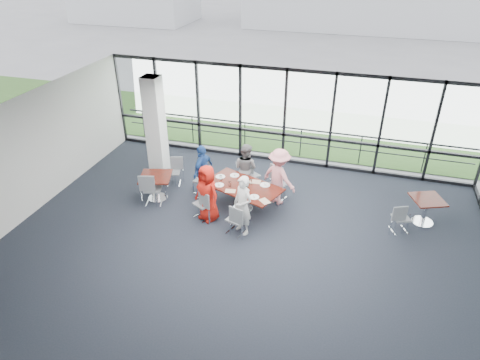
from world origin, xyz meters
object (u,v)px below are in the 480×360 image
(diner_far_left, at_px, (246,168))
(chair_spare_la, at_px, (153,189))
(diner_near_left, at_px, (207,193))
(main_table, at_px, (243,189))
(chair_main_nl, at_px, (203,204))
(chair_spare_lb, at_px, (173,172))
(diner_far_right, at_px, (279,177))
(side_table_right, at_px, (427,203))
(chair_main_end, at_px, (202,180))
(chair_main_fr, at_px, (277,184))
(diner_end, at_px, (203,170))
(chair_spare_r, at_px, (401,218))
(structural_column, at_px, (156,128))
(diner_near_right, at_px, (243,205))
(chair_main_fl, at_px, (251,175))
(side_table_left, at_px, (156,179))
(chair_main_nr, at_px, (236,219))

(diner_far_left, bearing_deg, chair_spare_la, 51.36)
(diner_near_left, bearing_deg, main_table, 69.96)
(chair_main_nl, height_order, chair_spare_la, chair_spare_la)
(chair_spare_lb, bearing_deg, diner_far_right, 161.20)
(side_table_right, bearing_deg, diner_far_left, 177.85)
(main_table, bearing_deg, chair_spare_lb, -175.76)
(chair_main_end, bearing_deg, diner_far_left, 115.84)
(main_table, bearing_deg, chair_main_nl, -121.45)
(main_table, height_order, chair_spare_la, chair_spare_la)
(chair_main_fr, bearing_deg, diner_far_left, 13.13)
(diner_end, relative_size, chair_spare_r, 1.93)
(chair_main_end, height_order, chair_spare_r, chair_main_end)
(structural_column, height_order, diner_far_right, structural_column)
(diner_near_right, distance_m, chair_main_fr, 1.92)
(chair_main_fr, bearing_deg, chair_main_end, 28.39)
(chair_main_fl, bearing_deg, chair_main_fr, -167.02)
(side_table_right, distance_m, chair_main_fr, 4.02)
(side_table_left, height_order, side_table_right, same)
(diner_far_right, bearing_deg, chair_spare_lb, 26.26)
(chair_main_nl, bearing_deg, diner_end, 140.66)
(diner_far_right, distance_m, diner_end, 2.22)
(diner_near_left, distance_m, chair_main_end, 1.46)
(diner_far_left, height_order, chair_spare_la, diner_far_left)
(chair_main_nr, distance_m, chair_spare_r, 4.24)
(structural_column, distance_m, chair_main_fr, 4.10)
(chair_main_fl, xyz_separation_m, chair_spare_lb, (-2.34, -0.42, -0.04))
(chair_main_nr, bearing_deg, chair_spare_r, 35.24)
(diner_near_right, height_order, diner_far_left, diner_near_right)
(structural_column, distance_m, diner_near_left, 3.14)
(diner_far_right, height_order, diner_end, diner_far_right)
(diner_near_right, relative_size, chair_spare_lb, 1.92)
(chair_main_fr, xyz_separation_m, chair_main_end, (-2.23, -0.28, -0.06))
(main_table, bearing_deg, structural_column, 179.55)
(structural_column, distance_m, chair_spare_lb, 1.45)
(main_table, relative_size, chair_main_fl, 2.53)
(structural_column, relative_size, chair_main_fr, 3.36)
(side_table_left, distance_m, chair_spare_lb, 0.93)
(side_table_right, distance_m, chair_spare_la, 7.44)
(chair_main_end, xyz_separation_m, chair_spare_lb, (-1.00, 0.18, 0.01))
(chair_main_nl, distance_m, chair_main_end, 1.34)
(diner_near_right, xyz_separation_m, diner_end, (-1.64, 1.47, -0.02))
(structural_column, bearing_deg, chair_spare_la, -69.72)
(side_table_right, distance_m, diner_end, 6.17)
(chair_main_fl, bearing_deg, chair_main_end, 56.80)
(chair_spare_la, relative_size, chair_spare_lb, 1.14)
(main_table, relative_size, chair_main_end, 2.82)
(diner_end, bearing_deg, diner_near_right, 58.78)
(diner_far_right, relative_size, chair_main_nr, 1.95)
(side_table_left, distance_m, chair_spare_r, 6.75)
(diner_near_left, distance_m, diner_far_right, 2.11)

